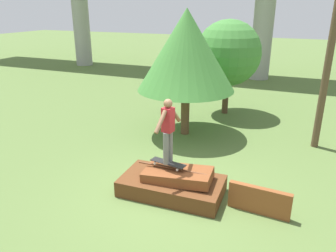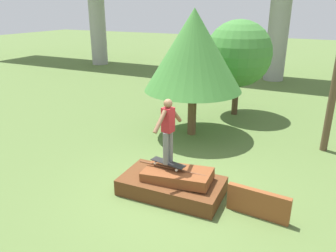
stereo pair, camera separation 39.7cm
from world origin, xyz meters
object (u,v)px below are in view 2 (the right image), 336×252
Objects in this scene: skateboard at (168,163)px; tree_behind_left at (238,54)px; tree_behind_right at (194,51)px; skater at (168,128)px.

tree_behind_left reaches higher than skateboard.
skateboard is 0.24× the size of tree_behind_left.
tree_behind_right is at bearing 103.89° from skateboard.
tree_behind_right is (-0.70, -2.67, 0.38)m from tree_behind_left.
skater is at bearing -88.37° from tree_behind_left.
tree_behind_left is (-0.18, 6.21, 1.59)m from skateboard.
tree_behind_right is (-0.87, 3.53, 1.15)m from skater.
tree_behind_right reaches higher than skateboard.
skater is at bearing 170.54° from skateboard.
skateboard is at bearing -76.11° from tree_behind_right.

